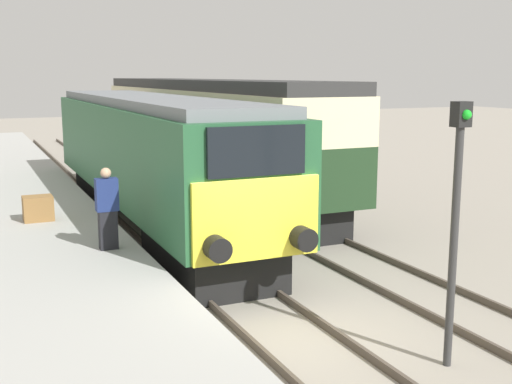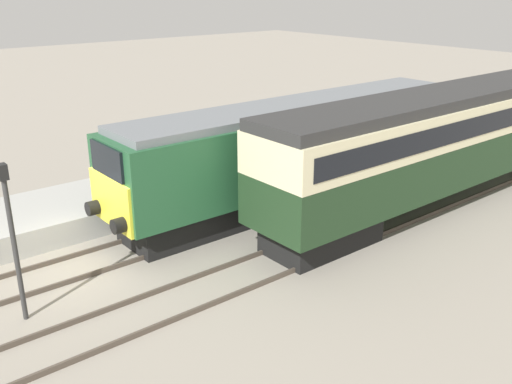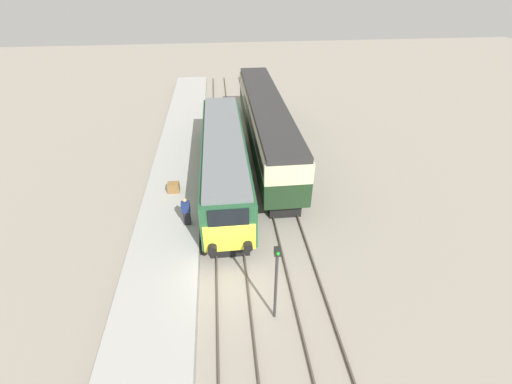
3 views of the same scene
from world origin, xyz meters
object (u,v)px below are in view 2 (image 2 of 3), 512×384
passenger_carriage (463,131)px  luggage_crate (212,160)px  person_on_platform (150,170)px  locomotive (299,146)px  signal_post (12,231)px

passenger_carriage → luggage_crate: (-6.63, -6.76, -1.40)m
passenger_carriage → person_on_platform: 11.57m
person_on_platform → luggage_crate: bearing=107.2°
locomotive → signal_post: size_ratio=3.88×
person_on_platform → luggage_crate: (-1.03, 3.33, -0.53)m
passenger_carriage → signal_post: size_ratio=4.80×
passenger_carriage → locomotive: bearing=-123.6°
luggage_crate → signal_post: bearing=-61.4°
person_on_platform → signal_post: (3.90, -5.73, 0.70)m
signal_post → person_on_platform: bearing=124.2°
locomotive → luggage_crate: locomotive is taller
passenger_carriage → luggage_crate: passenger_carriage is taller
luggage_crate → person_on_platform: bearing=-72.8°
locomotive → passenger_carriage: 6.16m
signal_post → locomotive: bearing=99.0°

